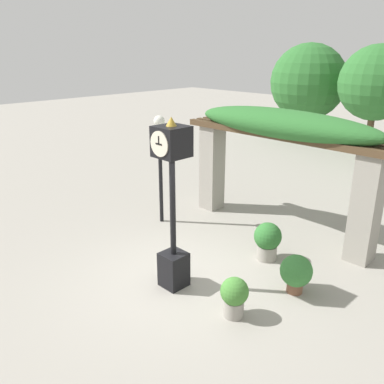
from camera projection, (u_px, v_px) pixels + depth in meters
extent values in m
plane|color=gray|center=(181.00, 278.00, 8.28)|extent=(60.00, 60.00, 0.00)
cube|color=black|center=(174.00, 269.00, 7.92)|extent=(0.46, 0.46, 0.70)
cylinder|color=black|center=(173.00, 208.00, 7.49)|extent=(0.11, 0.11, 1.88)
cylinder|color=gold|center=(172.00, 158.00, 7.17)|extent=(0.18, 0.18, 0.04)
cube|color=black|center=(172.00, 141.00, 7.07)|extent=(0.54, 0.54, 0.54)
cylinder|color=beige|center=(159.00, 144.00, 6.88)|extent=(0.44, 0.02, 0.44)
cylinder|color=beige|center=(183.00, 139.00, 7.25)|extent=(0.44, 0.02, 0.44)
cube|color=black|center=(159.00, 144.00, 6.87)|extent=(0.16, 0.01, 0.02)
cube|color=black|center=(158.00, 140.00, 6.85)|extent=(0.02, 0.01, 0.14)
cone|color=gold|center=(171.00, 121.00, 6.95)|extent=(0.19, 0.19, 0.16)
cube|color=gray|center=(212.00, 168.00, 11.55)|extent=(0.52, 0.52, 2.41)
cube|color=gray|center=(366.00, 209.00, 8.58)|extent=(0.52, 0.52, 2.41)
cube|color=#4C3823|center=(275.00, 136.00, 9.47)|extent=(5.55, 0.15, 0.15)
cube|color=#4C3823|center=(281.00, 134.00, 9.64)|extent=(5.55, 0.15, 0.15)
cube|color=#4C3823|center=(288.00, 133.00, 9.81)|extent=(5.55, 0.15, 0.15)
ellipsoid|color=#2D6B2D|center=(282.00, 124.00, 9.55)|extent=(4.92, 1.12, 0.70)
cylinder|color=brown|center=(295.00, 287.00, 7.77)|extent=(0.30, 0.30, 0.23)
sphere|color=#387A38|center=(296.00, 271.00, 7.66)|extent=(0.61, 0.61, 0.61)
cylinder|color=gray|center=(234.00, 308.00, 7.06)|extent=(0.35, 0.35, 0.31)
sphere|color=#427F33|center=(234.00, 291.00, 6.95)|extent=(0.49, 0.49, 0.49)
cylinder|color=gray|center=(267.00, 252.00, 8.98)|extent=(0.44, 0.44, 0.33)
sphere|color=#2D6B2D|center=(268.00, 236.00, 8.84)|extent=(0.61, 0.61, 0.61)
cylinder|color=black|center=(161.00, 176.00, 10.57)|extent=(0.10, 0.10, 2.57)
sphere|color=white|center=(159.00, 121.00, 10.09)|extent=(0.28, 0.28, 0.28)
cylinder|color=brown|center=(304.00, 124.00, 20.46)|extent=(0.28, 0.28, 1.58)
sphere|color=#2D6B2D|center=(308.00, 82.00, 19.76)|extent=(3.65, 3.65, 3.65)
cylinder|color=brown|center=(369.00, 132.00, 17.48)|extent=(0.28, 0.28, 1.97)
sphere|color=#2D6B2D|center=(377.00, 83.00, 16.79)|extent=(3.10, 3.10, 3.10)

